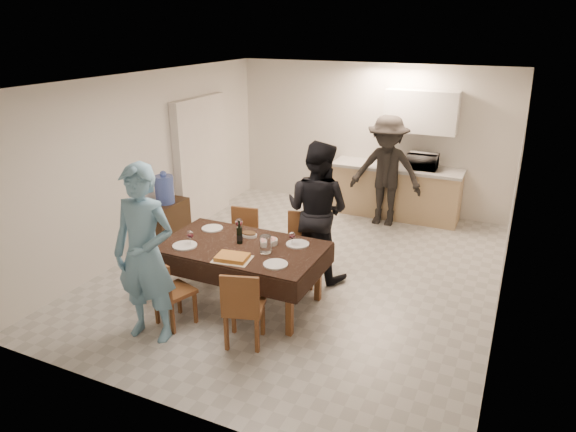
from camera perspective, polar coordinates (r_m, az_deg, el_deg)
name	(u,v)px	position (r m, az deg, el deg)	size (l,w,h in m)	color
floor	(304,271)	(7.19, 1.81, -6.08)	(5.00, 6.00, 0.02)	#B2B2AD
ceiling	(307,79)	(6.45, 2.07, 15.00)	(5.00, 6.00, 0.02)	white
wall_back	(370,137)	(9.46, 9.11, 8.62)	(5.00, 0.02, 2.60)	silver
wall_front	(161,279)	(4.30, -13.97, -6.83)	(5.00, 0.02, 2.60)	silver
wall_left	(151,161)	(7.98, -14.94, 5.93)	(0.02, 6.00, 2.60)	silver
wall_right	(512,209)	(6.23, 23.61, 0.77)	(0.02, 6.00, 2.60)	silver
stub_partition	(202,160)	(8.92, -9.55, 6.21)	(0.15, 1.40, 2.10)	silver
kitchen_base_cabinet	(395,193)	(9.24, 11.82, 2.56)	(2.20, 0.60, 0.86)	tan
kitchen_worktop	(397,168)	(9.12, 12.03, 5.28)	(2.24, 0.64, 0.05)	#A4A39E
upper_cabinet	(421,112)	(8.99, 14.59, 11.17)	(1.20, 0.34, 0.70)	silver
dining_table	(241,248)	(6.15, -5.19, -3.57)	(1.93, 1.13, 0.76)	black
chair_near_left	(169,286)	(5.86, -13.05, -7.61)	(0.48, 0.49, 0.45)	brown
chair_near_right	(240,302)	(5.39, -5.35, -9.45)	(0.50, 0.51, 0.48)	brown
chair_far_left	(237,237)	(6.97, -5.65, -2.32)	(0.44, 0.44, 0.47)	brown
chair_far_right	(298,246)	(6.57, 1.14, -3.31)	(0.50, 0.51, 0.50)	brown
console	(167,224)	(8.11, -13.24, -0.83)	(0.37, 0.73, 0.68)	black
water_jug	(164,190)	(7.93, -13.57, 2.88)	(0.28, 0.28, 0.42)	#4A64BF
wine_bottle	(239,232)	(6.15, -5.42, -1.79)	(0.07, 0.07, 0.29)	black
water_pitcher	(266,244)	(5.90, -2.52, -3.14)	(0.13, 0.13, 0.20)	white
savoury_tart	(232,257)	(5.79, -6.21, -4.59)	(0.41, 0.31, 0.05)	#D5813E
salad_bowl	(271,242)	(6.14, -1.94, -2.86)	(0.17, 0.17, 0.07)	silver
mushroom_dish	(249,235)	(6.38, -4.35, -2.13)	(0.19, 0.19, 0.03)	silver
wine_glass_a	(190,238)	(6.19, -10.81, -2.42)	(0.08, 0.08, 0.19)	white
wine_glass_b	(292,239)	(6.08, 0.46, -2.53)	(0.08, 0.08, 0.18)	white
wine_glass_c	(239,226)	(6.43, -5.46, -1.12)	(0.09, 0.09, 0.21)	white
plate_near_left	(185,245)	(6.21, -11.40, -3.23)	(0.29, 0.29, 0.02)	silver
plate_near_right	(276,264)	(5.64, -1.39, -5.38)	(0.27, 0.27, 0.02)	silver
plate_far_left	(212,228)	(6.66, -8.42, -1.36)	(0.27, 0.27, 0.02)	silver
plate_far_right	(298,244)	(6.13, 1.07, -3.14)	(0.28, 0.28, 0.02)	silver
microwave	(423,161)	(9.00, 14.74, 5.91)	(0.49, 0.33, 0.27)	silver
person_near	(145,254)	(5.57, -15.61, -4.14)	(0.71, 0.47, 1.95)	#6497B6
person_far	(317,211)	(6.73, 3.26, 0.60)	(0.90, 0.70, 1.86)	black
person_kitchen	(386,171)	(8.70, 10.86, 4.91)	(1.20, 0.69, 1.85)	black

